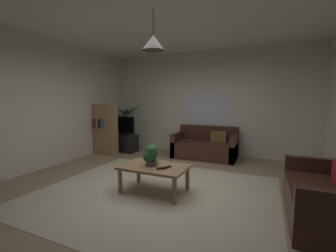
# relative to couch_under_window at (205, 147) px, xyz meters

# --- Properties ---
(floor) EXTENTS (5.73, 5.75, 0.02)m
(floor) POSITION_rel_couch_under_window_xyz_m (-0.15, -2.38, -0.28)
(floor) COLOR #9E8466
(floor) RESTS_ON ground
(rug) EXTENTS (3.72, 3.16, 0.01)m
(rug) POSITION_rel_couch_under_window_xyz_m (-0.15, -2.58, -0.27)
(rug) COLOR beige
(rug) RESTS_ON ground
(wall_back) EXTENTS (5.85, 0.06, 2.87)m
(wall_back) POSITION_rel_couch_under_window_xyz_m (-0.15, 0.52, 1.16)
(wall_back) COLOR silver
(wall_back) RESTS_ON ground
(wall_left) EXTENTS (0.06, 5.75, 2.87)m
(wall_left) POSITION_rel_couch_under_window_xyz_m (-3.04, -2.38, 1.16)
(wall_left) COLOR silver
(wall_left) RESTS_ON ground
(ceiling) EXTENTS (5.73, 5.75, 0.02)m
(ceiling) POSITION_rel_couch_under_window_xyz_m (-0.15, -2.38, 2.61)
(ceiling) COLOR white
(window_pane) EXTENTS (1.20, 0.01, 0.95)m
(window_pane) POSITION_rel_couch_under_window_xyz_m (-0.12, 0.49, 0.94)
(window_pane) COLOR white
(couch_under_window) EXTENTS (1.62, 0.86, 0.82)m
(couch_under_window) POSITION_rel_couch_under_window_xyz_m (0.00, 0.00, 0.00)
(couch_under_window) COLOR #47281E
(couch_under_window) RESTS_ON ground
(couch_right_side) EXTENTS (0.86, 1.53, 0.82)m
(couch_right_side) POSITION_rel_couch_under_window_xyz_m (2.22, -2.48, 0.00)
(couch_right_side) COLOR #47281E
(couch_right_side) RESTS_ON ground
(coffee_table) EXTENTS (1.07, 0.68, 0.45)m
(coffee_table) POSITION_rel_couch_under_window_xyz_m (-0.18, -2.56, 0.11)
(coffee_table) COLOR #A87F56
(coffee_table) RESTS_ON ground
(book_on_table_0) EXTENTS (0.15, 0.12, 0.02)m
(book_on_table_0) POSITION_rel_couch_under_window_xyz_m (-0.21, -2.50, 0.19)
(book_on_table_0) COLOR gold
(book_on_table_0) RESTS_ON coffee_table
(book_on_table_1) EXTENTS (0.14, 0.12, 0.02)m
(book_on_table_1) POSITION_rel_couch_under_window_xyz_m (-0.21, -2.50, 0.21)
(book_on_table_1) COLOR beige
(book_on_table_1) RESTS_ON coffee_table
(book_on_table_2) EXTENTS (0.12, 0.09, 0.03)m
(book_on_table_2) POSITION_rel_couch_under_window_xyz_m (-0.22, -2.50, 0.23)
(book_on_table_2) COLOR gold
(book_on_table_2) RESTS_ON coffee_table
(remote_on_table_0) EXTENTS (0.15, 0.15, 0.02)m
(remote_on_table_0) POSITION_rel_couch_under_window_xyz_m (0.01, -2.67, 0.18)
(remote_on_table_0) COLOR black
(remote_on_table_0) RESTS_ON coffee_table
(remote_on_table_1) EXTENTS (0.09, 0.17, 0.02)m
(remote_on_table_1) POSITION_rel_couch_under_window_xyz_m (0.06, -2.58, 0.18)
(remote_on_table_1) COLOR black
(remote_on_table_1) RESTS_ON coffee_table
(potted_plant_on_table) EXTENTS (0.26, 0.25, 0.35)m
(potted_plant_on_table) POSITION_rel_couch_under_window_xyz_m (-0.23, -2.57, 0.37)
(potted_plant_on_table) COLOR #4C4C51
(potted_plant_on_table) RESTS_ON coffee_table
(tv_stand) EXTENTS (0.90, 0.44, 0.50)m
(tv_stand) POSITION_rel_couch_under_window_xyz_m (-2.46, -0.26, -0.02)
(tv_stand) COLOR black
(tv_stand) RESTS_ON ground
(tv) EXTENTS (0.88, 0.16, 0.55)m
(tv) POSITION_rel_couch_under_window_xyz_m (-2.46, -0.28, 0.51)
(tv) COLOR black
(tv) RESTS_ON tv_stand
(potted_palm_corner) EXTENTS (0.88, 0.91, 1.39)m
(potted_palm_corner) POSITION_rel_couch_under_window_xyz_m (-2.65, 0.25, 0.39)
(potted_palm_corner) COLOR beige
(potted_palm_corner) RESTS_ON ground
(bookshelf_corner) EXTENTS (0.70, 0.31, 1.40)m
(bookshelf_corner) POSITION_rel_couch_under_window_xyz_m (-2.65, -0.78, 0.43)
(bookshelf_corner) COLOR #A87F56
(bookshelf_corner) RESTS_ON ground
(pendant_lamp) EXTENTS (0.35, 0.35, 0.61)m
(pendant_lamp) POSITION_rel_couch_under_window_xyz_m (-0.18, -2.56, 2.11)
(pendant_lamp) COLOR black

